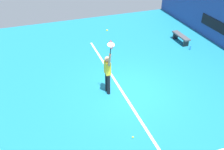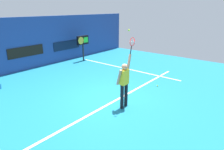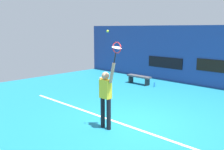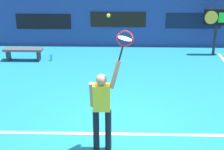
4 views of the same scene
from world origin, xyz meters
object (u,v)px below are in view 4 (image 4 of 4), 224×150
Objects in this scene: water_bottle at (51,57)px; tennis_ball at (108,16)px; tennis_player at (102,106)px; tennis_racket at (124,40)px; scoreboard_clock at (217,19)px; court_bench at (23,51)px.

tennis_ball is at bearing -67.60° from water_bottle.
tennis_player is 5.95m from water_bottle.
tennis_racket is 0.55m from tennis_ball.
water_bottle is at bearing 111.34° from tennis_player.
water_bottle is at bearing 112.40° from tennis_ball.
court_bench is (-7.04, -0.89, -1.02)m from scoreboard_clock.
tennis_racket is 9.21× the size of tennis_ball.
tennis_player is 1.14× the size of scoreboard_clock.
tennis_racket is 6.85m from court_bench.
court_bench is (-3.28, 5.53, -2.50)m from tennis_ball.
tennis_racket is at bearing -118.56° from scoreboard_clock.
water_bottle is at bearing 115.13° from tennis_racket.
tennis_racket is 6.46m from water_bottle.
water_bottle is (-6.04, -0.89, -1.23)m from scoreboard_clock.
tennis_player is at bearing -68.66° from water_bottle.
scoreboard_clock is 6.22m from water_bottle.
court_bench is at bearing 180.00° from water_bottle.
tennis_player is 8.27× the size of water_bottle.
tennis_ball is 6.90m from court_bench.
tennis_racket reaches higher than scoreboard_clock.
tennis_ball is (-0.29, -0.05, 0.47)m from tennis_racket.
scoreboard_clock reaches higher than water_bottle.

